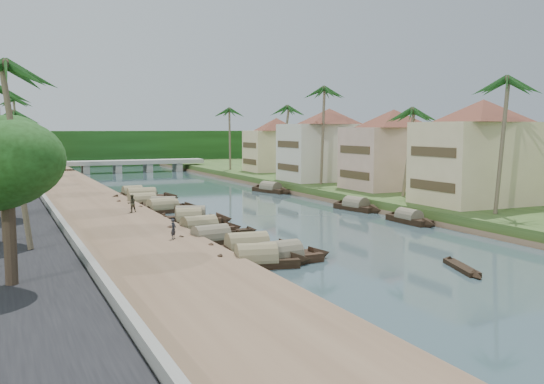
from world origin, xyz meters
name	(u,v)px	position (x,y,z in m)	size (l,w,h in m)	color
ground	(300,225)	(0.00, 0.00, 0.00)	(220.00, 220.00, 0.00)	#364C52
left_bank	(84,204)	(-16.00, 20.00, 0.40)	(10.00, 180.00, 0.80)	brown
right_bank	(359,189)	(19.00, 20.00, 0.60)	(16.00, 180.00, 1.20)	#2F481C
retaining_wall	(42,198)	(-20.20, 20.00, 1.35)	(0.40, 180.00, 1.10)	slate
treeline	(108,148)	(0.00, 100.00, 4.00)	(120.00, 14.00, 8.00)	#16330E
bridge	(133,164)	(0.00, 72.00, 1.72)	(28.00, 4.00, 2.40)	#9E9E94
building_near	(482,151)	(18.99, -2.00, 6.38)	(14.85, 14.85, 10.20)	beige
building_mid	(393,149)	(19.99, 14.00, 6.13)	(14.11, 14.11, 9.70)	beige
building_far	(329,144)	(18.99, 28.00, 6.38)	(15.59, 15.59, 10.20)	beige
building_distant	(276,144)	(19.99, 48.00, 5.88)	(12.62, 12.62, 9.20)	beige
sampan_0	(279,257)	(-8.32, -13.27, 0.41)	(8.19, 2.27, 2.14)	black
sampan_1	(256,261)	(-9.99, -13.53, 0.42)	(7.49, 3.16, 2.18)	black
sampan_2	(247,248)	(-8.98, -9.54, 0.41)	(8.31, 2.35, 2.17)	black
sampan_3	(211,239)	(-10.15, -5.27, 0.41)	(7.83, 2.48, 2.09)	black
sampan_4	(199,229)	(-9.65, -0.91, 0.42)	(8.06, 2.46, 2.25)	black
sampan_5	(188,220)	(-8.96, 4.45, 0.41)	(6.90, 2.85, 2.16)	black
sampan_6	(191,218)	(-8.51, 5.22, 0.42)	(7.94, 4.45, 2.32)	black
sampan_7	(167,208)	(-8.63, 13.27, 0.40)	(6.72, 3.01, 1.82)	black
sampan_8	(160,209)	(-9.43, 12.93, 0.41)	(7.00, 2.90, 2.13)	black
sampan_9	(164,206)	(-8.39, 15.41, 0.41)	(7.51, 4.34, 1.95)	black
sampan_10	(142,203)	(-10.05, 18.12, 0.42)	(8.38, 2.28, 2.28)	black
sampan_11	(141,199)	(-9.16, 22.72, 0.42)	(9.20, 2.60, 2.56)	black
sampan_12	(143,197)	(-8.48, 24.78, 0.41)	(8.79, 2.00, 2.09)	black
sampan_13	(132,193)	(-8.91, 28.97, 0.41)	(7.07, 1.95, 1.96)	black
sampan_14	(409,219)	(9.63, -3.02, 0.40)	(1.58, 7.23, 1.81)	black
sampan_15	(356,206)	(9.95, 6.41, 0.41)	(2.94, 7.66, 2.04)	black
sampan_16	(271,189)	(9.22, 26.66, 0.41)	(3.73, 8.50, 2.07)	black
canoe_0	(461,268)	(1.16, -19.34, 0.10)	(2.51, 5.56, 0.74)	black
canoe_1	(230,232)	(-7.18, -1.51, 0.10)	(5.13, 1.40, 0.82)	black
canoe_2	(169,207)	(-7.65, 16.20, 0.10)	(4.68, 2.13, 0.68)	black
palm_0	(502,82)	(15.00, -8.25, 12.50)	(3.20, 3.20, 13.15)	brown
palm_1	(407,112)	(16.00, 6.13, 10.36)	(3.20, 3.20, 10.91)	brown
palm_2	(322,91)	(15.00, 22.92, 13.52)	(3.20, 3.20, 14.22)	brown
palm_3	(282,108)	(16.00, 37.28, 11.64)	(3.20, 3.20, 12.23)	brown
palm_4	(19,69)	(-23.00, -9.26, 11.99)	(3.20, 3.20, 12.40)	brown
palm_6	(17,114)	(-22.00, 29.90, 10.26)	(3.20, 3.20, 10.61)	brown
palm_7	(230,111)	(14.00, 54.87, 11.75)	(3.20, 3.20, 12.37)	brown
palm_8	(19,101)	(-20.50, 61.93, 13.17)	(3.20, 3.20, 13.63)	brown
tree_0	(7,168)	(-24.00, -17.55, 6.79)	(4.45, 4.45, 7.33)	#4A3B2A
tree_1	(3,153)	(-24.00, -5.75, 7.05)	(5.00, 5.00, 7.80)	#4A3B2A
tree_2	(2,156)	(-24.00, 5.44, 6.40)	(5.51, 5.51, 7.34)	#4A3B2A
tree_3	(0,146)	(-24.00, 22.13, 6.79)	(4.96, 4.96, 7.52)	#4A3B2A
tree_6	(355,146)	(24.00, 29.12, 6.04)	(4.64, 4.64, 6.84)	#4A3B2A
person_near	(173,229)	(-13.22, -6.20, 1.52)	(0.53, 0.35, 1.45)	#222329
person_far	(132,203)	(-13.10, 8.76, 1.63)	(0.81, 0.63, 1.67)	#333224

